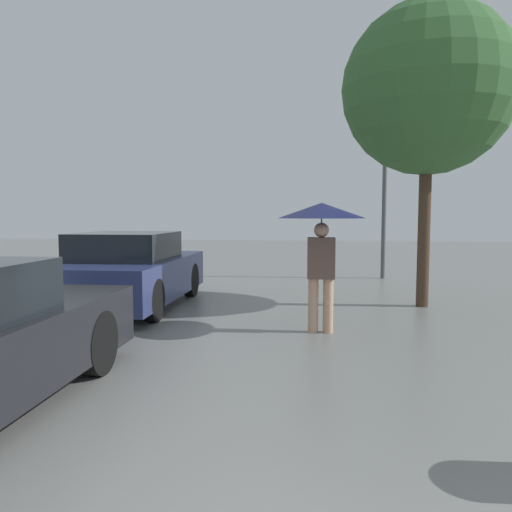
{
  "coord_description": "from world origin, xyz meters",
  "views": [
    {
      "loc": [
        -0.17,
        -1.42,
        1.65
      ],
      "look_at": [
        -0.95,
        5.5,
        1.06
      ],
      "focal_mm": 35.0,
      "sensor_mm": 36.0,
      "label": 1
    }
  ],
  "objects_px": {
    "parked_car_farthest": "(129,272)",
    "street_lamp": "(385,175)",
    "pedestrian": "(322,224)",
    "tree": "(428,90)"
  },
  "relations": [
    {
      "from": "tree",
      "to": "street_lamp",
      "type": "xyz_separation_m",
      "value": [
        -0.16,
        3.93,
        -1.17
      ]
    },
    {
      "from": "pedestrian",
      "to": "tree",
      "type": "xyz_separation_m",
      "value": [
        1.84,
        2.21,
        2.29
      ]
    },
    {
      "from": "pedestrian",
      "to": "tree",
      "type": "relative_size",
      "value": 0.34
    },
    {
      "from": "parked_car_farthest",
      "to": "street_lamp",
      "type": "height_order",
      "value": "street_lamp"
    },
    {
      "from": "parked_car_farthest",
      "to": "tree",
      "type": "xyz_separation_m",
      "value": [
        5.2,
        0.64,
        3.17
      ]
    },
    {
      "from": "street_lamp",
      "to": "parked_car_farthest",
      "type": "bearing_deg",
      "value": -137.79
    },
    {
      "from": "parked_car_farthest",
      "to": "tree",
      "type": "relative_size",
      "value": 0.73
    },
    {
      "from": "parked_car_farthest",
      "to": "street_lamp",
      "type": "relative_size",
      "value": 0.89
    },
    {
      "from": "pedestrian",
      "to": "street_lamp",
      "type": "height_order",
      "value": "street_lamp"
    },
    {
      "from": "pedestrian",
      "to": "tree",
      "type": "height_order",
      "value": "tree"
    }
  ]
}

